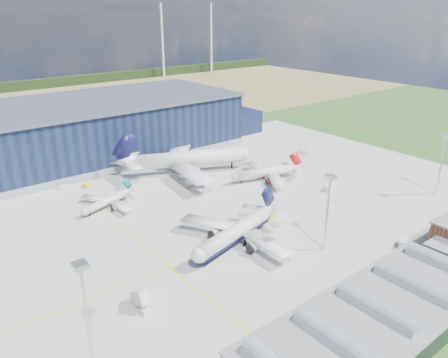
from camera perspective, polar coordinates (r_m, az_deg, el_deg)
ground at (r=143.55m, az=0.99°, el=-5.65°), size 600.00×600.00×0.00m
apron at (r=150.58m, az=-1.43°, el=-4.28°), size 220.00×160.00×0.08m
farmland at (r=335.15m, az=-23.92°, el=8.39°), size 600.00×220.00×0.01m
treeline at (r=411.30m, az=-27.11°, el=10.58°), size 600.00×8.00×8.00m
hangar at (r=217.58m, az=-14.56°, el=6.46°), size 145.00×62.00×26.10m
glass_concourse at (r=104.48m, az=20.29°, el=-16.32°), size 78.00×23.00×8.60m
light_mast_west at (r=87.44m, az=-17.76°, el=-14.60°), size 2.60×2.60×23.00m
light_mast_center at (r=124.69m, az=13.45°, el=-2.80°), size 2.60×2.60×23.00m
light_mast_east at (r=177.94m, az=26.70°, el=2.81°), size 2.60×2.60×23.00m
airliner_navy at (r=127.32m, az=1.40°, el=-6.03°), size 49.28×48.63×13.32m
airliner_red at (r=176.31m, az=5.29°, el=1.42°), size 40.17×39.71×10.52m
airliner_widebody at (r=183.34m, az=-4.54°, el=3.68°), size 77.61×76.96×19.30m
airliner_regional at (r=156.85m, az=-15.19°, el=-2.41°), size 30.62×30.29×7.91m
gse_tug_a at (r=148.50m, az=6.34°, el=-4.50°), size 2.29×3.65×1.50m
gse_tug_b at (r=147.32m, az=5.97°, el=-4.72°), size 2.52×3.51×1.44m
gse_van_a at (r=172.13m, az=13.55°, el=-1.13°), size 5.10×2.81×2.11m
gse_van_b at (r=212.87m, az=10.40°, el=3.52°), size 4.21×5.41×2.25m
gse_tug_c at (r=178.85m, az=-17.51°, el=-0.81°), size 2.82×3.55×1.35m
gse_cart_b at (r=179.65m, az=-20.18°, el=-1.03°), size 3.75×2.86×1.46m
gse_van_c at (r=139.47m, az=22.42°, el=-7.76°), size 5.34×3.92×2.32m
airstair at (r=107.28m, az=-10.86°, el=-15.42°), size 2.20×5.39×3.44m
car_a at (r=149.70m, az=26.58°, el=-6.68°), size 3.32×1.36×1.13m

